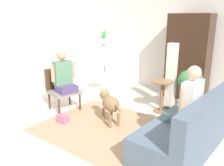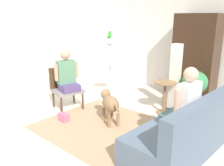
% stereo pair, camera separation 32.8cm
% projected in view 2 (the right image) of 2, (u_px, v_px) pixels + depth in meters
% --- Properties ---
extents(ground_plane, '(7.32, 7.32, 0.00)m').
position_uv_depth(ground_plane, '(109.00, 131.00, 4.13)').
color(ground_plane, beige).
extents(back_wall, '(6.70, 0.12, 2.86)m').
position_uv_depth(back_wall, '(188.00, 38.00, 5.88)').
color(back_wall, silver).
rests_on(back_wall, ground).
extents(left_wall, '(0.12, 6.43, 2.86)m').
position_uv_depth(left_wall, '(25.00, 37.00, 5.92)').
color(left_wall, silver).
rests_on(left_wall, ground).
extents(area_rug, '(2.63, 1.94, 0.01)m').
position_uv_depth(area_rug, '(113.00, 130.00, 4.15)').
color(area_rug, tan).
rests_on(area_rug, ground).
extents(couch, '(0.94, 2.00, 0.90)m').
position_uv_depth(couch, '(186.00, 133.00, 3.43)').
color(couch, slate).
rests_on(couch, ground).
extents(armchair, '(0.69, 0.71, 0.89)m').
position_uv_depth(armchair, '(65.00, 84.00, 5.12)').
color(armchair, '#4C331E').
rests_on(armchair, ground).
extents(person_on_couch, '(0.47, 0.57, 0.87)m').
position_uv_depth(person_on_couch, '(185.00, 103.00, 3.32)').
color(person_on_couch, '#445E62').
extents(person_on_armchair, '(0.49, 0.52, 0.86)m').
position_uv_depth(person_on_armchair, '(67.00, 74.00, 4.94)').
color(person_on_armchair, '#55427C').
extents(round_end_table, '(0.45, 0.45, 0.68)m').
position_uv_depth(round_end_table, '(164.00, 94.00, 4.77)').
color(round_end_table, olive).
rests_on(round_end_table, ground).
extents(dog, '(0.72, 0.48, 0.60)m').
position_uv_depth(dog, '(110.00, 103.00, 4.37)').
color(dog, olive).
rests_on(dog, ground).
extents(bird_cage_stand, '(0.45, 0.45, 1.42)m').
position_uv_depth(bird_cage_stand, '(110.00, 64.00, 5.89)').
color(bird_cage_stand, silver).
rests_on(bird_cage_stand, ground).
extents(parrot, '(0.17, 0.10, 0.19)m').
position_uv_depth(parrot, '(110.00, 35.00, 5.69)').
color(parrot, green).
rests_on(parrot, bird_cage_stand).
extents(potted_plant, '(0.50, 0.50, 0.90)m').
position_uv_depth(potted_plant, '(194.00, 86.00, 4.70)').
color(potted_plant, '#4C5156').
rests_on(potted_plant, ground).
extents(column_lamp, '(0.20, 0.20, 1.42)m').
position_uv_depth(column_lamp, '(175.00, 78.00, 4.87)').
color(column_lamp, '#4C4742').
rests_on(column_lamp, ground).
extents(armoire_cabinet, '(0.95, 0.56, 2.01)m').
position_uv_depth(armoire_cabinet, '(195.00, 58.00, 5.45)').
color(armoire_cabinet, '#382316').
rests_on(armoire_cabinet, ground).
extents(handbag, '(0.21, 0.13, 0.16)m').
position_uv_depth(handbag, '(64.00, 117.00, 4.50)').
color(handbag, '#D8668C').
rests_on(handbag, ground).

